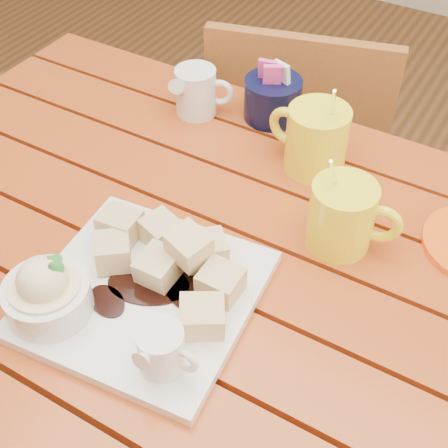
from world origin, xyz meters
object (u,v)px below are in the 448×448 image
Objects in this scene: dessert_plate at (123,288)px; coffee_mug_left at (315,138)px; chair_far at (297,156)px; table at (213,301)px; coffee_mug_right at (344,215)px.

dessert_plate is 0.39m from coffee_mug_left.
coffee_mug_left is (0.09, 0.38, 0.03)m from dessert_plate.
dessert_plate is at bearing 80.66° from chair_far.
coffee_mug_right is (0.15, 0.11, 0.16)m from table.
coffee_mug_right is at bearing -43.76° from coffee_mug_left.
coffee_mug_left is at bearing 76.60° from dessert_plate.
dessert_plate is 1.98× the size of coffee_mug_right.
chair_far is at bearing 124.02° from coffee_mug_left.
coffee_mug_left reaches higher than dessert_plate.
chair_far is (-0.28, 0.49, -0.34)m from coffee_mug_right.
coffee_mug_right reaches higher than table.
coffee_mug_right is (0.11, -0.14, -0.00)m from coffee_mug_left.
table is at bearing -90.38° from coffee_mug_left.
table is at bearing 68.71° from dessert_plate.
coffee_mug_left reaches higher than chair_far.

